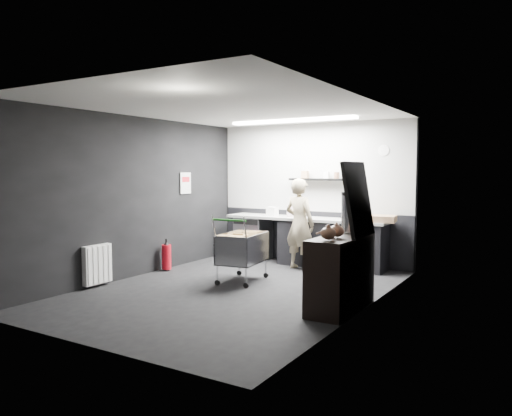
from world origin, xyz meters
The scene contains 22 objects.
floor centered at (0.00, 0.00, 0.00)m, with size 5.50×5.50×0.00m, color black.
ceiling centered at (0.00, 0.00, 2.70)m, with size 5.50×5.50×0.00m, color silver.
wall_back centered at (0.00, 2.75, 1.35)m, with size 5.50×5.50×0.00m, color black.
wall_front centered at (0.00, -2.75, 1.35)m, with size 5.50×5.50×0.00m, color black.
wall_left centered at (-2.00, 0.00, 1.35)m, with size 5.50×5.50×0.00m, color black.
wall_right centered at (2.00, 0.00, 1.35)m, with size 5.50×5.50×0.00m, color black.
kitchen_wall_panel centered at (0.00, 2.73, 1.85)m, with size 3.95×0.02×1.70m, color #BBBBB7.
dado_panel centered at (0.00, 2.73, 0.50)m, with size 3.95×0.02×1.00m, color black.
floating_shelf centered at (0.20, 2.62, 1.62)m, with size 1.20×0.22×0.04m, color black.
wall_clock centered at (1.40, 2.72, 2.15)m, with size 0.20×0.20×0.03m, color white.
poster centered at (-1.98, 1.30, 1.55)m, with size 0.02×0.30×0.40m, color silver.
poster_red_band centered at (-1.98, 1.30, 1.62)m, with size 0.01×0.22×0.10m, color red.
radiator centered at (-1.94, -0.90, 0.35)m, with size 0.10×0.50×0.60m, color white.
ceiling_strip centered at (0.00, 1.85, 2.67)m, with size 2.40×0.20×0.04m, color white.
prep_counter centered at (0.14, 2.42, 0.46)m, with size 3.20×0.61×0.90m.
person centered at (0.11, 1.97, 0.82)m, with size 0.60×0.39×1.65m, color beige.
shopping_cart centered at (-0.23, 0.57, 0.50)m, with size 0.69×1.03×1.06m.
sideboard centered at (1.75, -0.12, 0.60)m, with size 0.54×1.27×1.91m.
fire_extinguisher centered at (-1.85, 0.59, 0.27)m, with size 0.17×0.17×0.55m.
cardboard_box centered at (1.45, 2.37, 0.96)m, with size 0.56×0.43×0.11m, color #A87F59.
pink_tub centered at (-0.28, 2.42, 1.00)m, with size 0.21×0.21×0.21m, color beige.
white_container centered at (-0.68, 2.37, 0.99)m, with size 0.20×0.15×0.17m, color white.
Camera 1 is at (4.08, -6.12, 1.80)m, focal length 35.00 mm.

